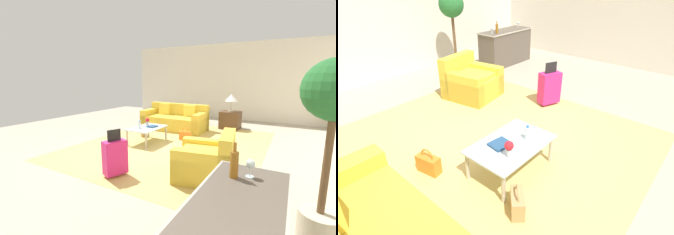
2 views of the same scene
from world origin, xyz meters
TOP-DOWN VIEW (x-y plane):
  - ground_plane at (0.00, 0.00)m, footprint 12.00×12.00m
  - wall_left at (-5.06, 0.00)m, footprint 0.12×8.00m
  - area_rug at (-0.60, 0.20)m, footprint 5.20×4.40m
  - couch at (-2.19, -0.60)m, footprint 0.95×2.13m
  - armchair at (0.89, 1.67)m, footprint 1.07×1.10m
  - coffee_table at (-0.40, -0.50)m, footprint 1.07×0.69m
  - water_bottle at (-0.20, -0.60)m, footprint 0.06×0.06m
  - coffee_table_book at (-0.52, -0.42)m, footprint 0.27×0.24m
  - flower_vase at (-0.62, -0.65)m, footprint 0.11×0.11m
  - side_table at (-3.20, 1.00)m, footprint 0.64×0.64m
  - table_lamp at (-3.20, 1.00)m, footprint 0.42×0.42m
  - wine_glass_leftmost at (2.55, 2.60)m, footprint 0.08×0.08m
  - wine_bottle_amber at (2.62, 2.48)m, footprint 0.07×0.07m
  - suitcase_magenta at (1.60, 0.20)m, footprint 0.45×0.35m
  - handbag_orange at (-1.13, 0.27)m, footprint 0.20×0.34m
  - handbag_tan at (-0.89, -1.00)m, footprint 0.33×0.32m
  - potted_ficus at (1.80, 3.20)m, footprint 0.60×0.60m

SIDE VIEW (x-z plane):
  - ground_plane at x=0.00m, z-range 0.00..0.00m
  - area_rug at x=-0.60m, z-range 0.00..0.01m
  - handbag_orange at x=-1.13m, z-range -0.05..0.31m
  - handbag_tan at x=-0.89m, z-range -0.05..0.31m
  - armchair at x=0.89m, z-range -0.12..0.71m
  - side_table at x=-3.20m, z-range 0.00..0.59m
  - couch at x=-2.19m, z-range -0.12..0.72m
  - suitcase_magenta at x=1.60m, z-range -0.07..0.78m
  - coffee_table at x=-0.40m, z-range 0.16..0.57m
  - coffee_table_book at x=-0.52m, z-range 0.42..0.45m
  - water_bottle at x=-0.20m, z-range 0.41..0.61m
  - flower_vase at x=-0.62m, z-range 0.44..0.64m
  - wine_glass_leftmost at x=2.55m, z-range 0.95..1.11m
  - wine_bottle_amber at x=2.62m, z-range 0.89..1.19m
  - table_lamp at x=-3.20m, z-range 0.75..1.34m
  - potted_ficus at x=1.80m, z-range 0.34..2.27m
  - wall_left at x=-5.06m, z-range 0.00..3.10m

